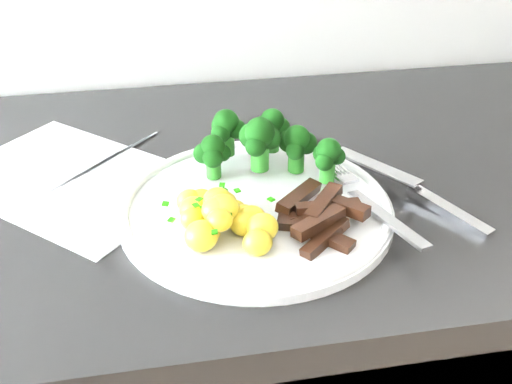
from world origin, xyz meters
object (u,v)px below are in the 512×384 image
object	(u,v)px
broccoli	(263,140)
recipe_paper	(71,179)
fork	(372,204)
beef_strips	(320,215)
plate	(256,208)
knife	(427,198)
potatoes	(222,216)

from	to	relation	value
broccoli	recipe_paper	bearing A→B (deg)	170.89
fork	beef_strips	bearing A→B (deg)	-165.75
plate	knife	bearing A→B (deg)	-4.17
recipe_paper	potatoes	size ratio (longest dim) A/B	2.99
recipe_paper	broccoli	world-z (taller)	broccoli
fork	plate	bearing A→B (deg)	166.22
recipe_paper	broccoli	distance (m)	0.25
recipe_paper	fork	bearing A→B (deg)	-23.32
potatoes	fork	xyz separation A→B (m)	(0.17, 0.01, -0.01)
broccoli	potatoes	world-z (taller)	broccoli
potatoes	beef_strips	xyz separation A→B (m)	(0.11, -0.01, -0.00)
recipe_paper	fork	world-z (taller)	fork
recipe_paper	potatoes	bearing A→B (deg)	-41.96
potatoes	fork	distance (m)	0.17
broccoli	beef_strips	distance (m)	0.14
recipe_paper	beef_strips	world-z (taller)	beef_strips
potatoes	beef_strips	world-z (taller)	potatoes
potatoes	fork	size ratio (longest dim) A/B	0.56
recipe_paper	broccoli	xyz separation A→B (m)	(0.24, -0.04, 0.05)
beef_strips	fork	xyz separation A→B (m)	(0.07, 0.02, -0.00)
broccoli	fork	size ratio (longest dim) A/B	0.85
potatoes	fork	world-z (taller)	potatoes
potatoes	beef_strips	distance (m)	0.11
beef_strips	knife	distance (m)	0.14
plate	knife	xyz separation A→B (m)	(0.20, -0.01, -0.00)
knife	recipe_paper	bearing A→B (deg)	162.55
beef_strips	knife	world-z (taller)	beef_strips
beef_strips	fork	distance (m)	0.07
broccoli	plate	bearing A→B (deg)	-106.01
broccoli	potatoes	distance (m)	0.14
potatoes	knife	bearing A→B (deg)	5.30
recipe_paper	fork	xyz separation A→B (m)	(0.34, -0.15, 0.02)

